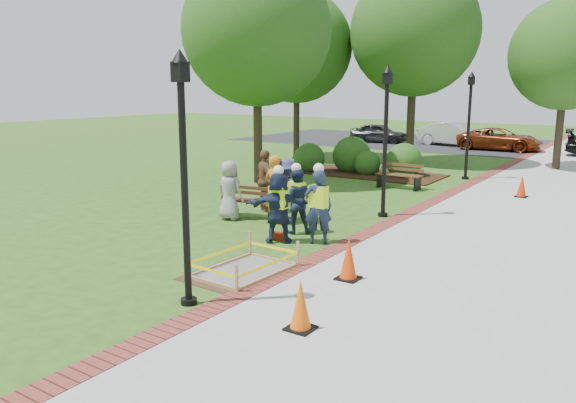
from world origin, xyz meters
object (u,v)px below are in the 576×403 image
Objects in this scene: wet_concrete_pad at (244,261)px; hivis_worker_a at (279,205)px; hivis_worker_c at (296,198)px; bench_near at (251,208)px; lamp_near at (184,161)px; cone_front at (301,306)px; hivis_worker_b at (318,204)px.

wet_concrete_pad is 2.44m from hivis_worker_a.
wet_concrete_pad is 3.37m from hivis_worker_c.
lamp_near is at bearing -61.97° from bench_near.
wet_concrete_pad is at bearing 97.25° from lamp_near.
lamp_near is at bearing -82.75° from wet_concrete_pad.
bench_near is 6.89m from lamp_near.
lamp_near reaches higher than bench_near.
cone_front is (2.41, -1.68, 0.16)m from wet_concrete_pad.
hivis_worker_a is at bearing 102.95° from lamp_near.
lamp_near reaches higher than cone_front.
wet_concrete_pad is at bearing -54.15° from bench_near.
cone_front is 4.94m from hivis_worker_b.
hivis_worker_b is (-0.10, 4.51, -1.53)m from lamp_near.
lamp_near is 2.36× the size of hivis_worker_c.
wet_concrete_pad is 1.32× the size of hivis_worker_c.
hivis_worker_b is 1.11m from hivis_worker_c.
hivis_worker_b is (2.97, -1.25, 0.68)m from bench_near.
bench_near is at bearing 157.14° from hivis_worker_b.
lamp_near is 5.39m from hivis_worker_c.
bench_near is 7.68m from cone_front.
lamp_near is at bearing -78.07° from hivis_worker_c.
hivis_worker_a is (-3.12, 3.91, 0.54)m from cone_front.
hivis_worker_a reaches higher than cone_front.
cone_front is 0.43× the size of hivis_worker_a.
hivis_worker_a is (-0.70, 2.23, 0.69)m from wet_concrete_pad.
hivis_worker_a is at bearing -152.60° from hivis_worker_b.
bench_near is 0.93× the size of hivis_worker_c.
wet_concrete_pad is at bearing 145.16° from cone_front.
cone_front is 0.19× the size of lamp_near.
hivis_worker_c is (-0.13, 0.97, -0.03)m from hivis_worker_a.
bench_near is 2.22m from hivis_worker_c.
bench_near is (-2.83, 3.92, 0.04)m from wet_concrete_pad.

